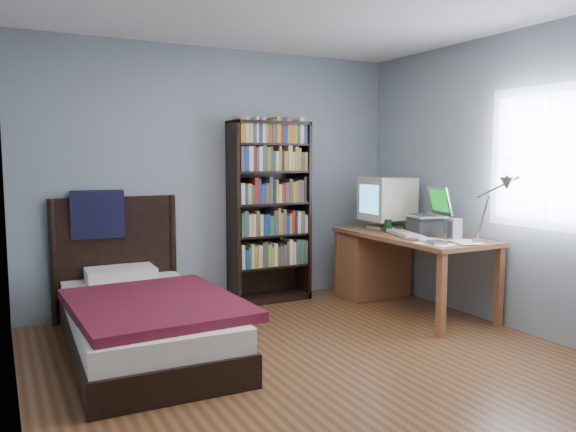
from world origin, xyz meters
The scene contains 14 objects.
room centered at (0.03, 0.00, 1.25)m, with size 4.20×4.24×2.50m.
desk centered at (1.50, 1.46, 0.42)m, with size 0.75×1.63×0.73m.
crt_monitor centered at (1.54, 1.44, 1.03)m, with size 0.47×0.44×0.53m.
laptop centered at (1.60, 0.91, 0.85)m, with size 0.44×0.42×0.45m.
desk_lamp centered at (1.51, -0.04, 1.20)m, with size 0.22×0.49×0.58m.
keyboard centered at (1.38, 0.95, 0.75)m, with size 0.18×0.47×0.03m, color beige.
speaker centered at (1.60, 0.55, 0.82)m, with size 0.09×0.09×0.19m, color gray.
soda_can centered at (1.39, 1.22, 0.79)m, with size 0.07×0.07×0.12m, color #063309.
mouse centered at (1.49, 1.29, 0.75)m, with size 0.07×0.12×0.04m, color silver.
phone_silver centered at (1.27, 0.69, 0.74)m, with size 0.05×0.11×0.02m, color #B9B9BE.
phone_grey centered at (1.23, 0.49, 0.74)m, with size 0.04×0.09×0.02m, color gray.
external_drive centered at (1.27, 0.40, 0.74)m, with size 0.13×0.13×0.03m, color gray.
bookshelf centered at (0.47, 1.94, 0.91)m, with size 0.81×0.30×1.80m.
bed centered at (-1.02, 1.13, 0.25)m, with size 1.17×2.15×1.16m.
Camera 1 is at (-1.96, -3.11, 1.46)m, focal length 35.00 mm.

